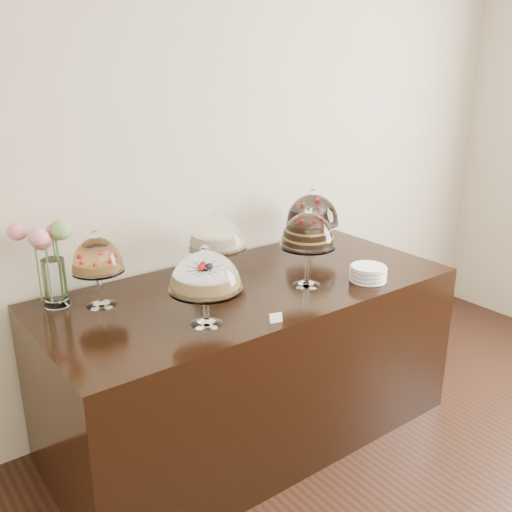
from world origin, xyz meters
TOP-DOWN VIEW (x-y plane):
  - wall_back at (0.00, 3.00)m, footprint 5.00×0.04m
  - display_counter at (-0.15, 2.45)m, footprint 2.20×1.00m
  - cake_stand_sugar_sponge at (-0.58, 2.20)m, footprint 0.33×0.33m
  - cake_stand_choco_layer at (0.10, 2.28)m, footprint 0.29×0.29m
  - cake_stand_cheesecake at (-0.17, 2.72)m, footprint 0.32×0.32m
  - cake_stand_dark_choco at (0.53, 2.72)m, footprint 0.33×0.33m
  - cake_stand_fruit_tart at (-0.88, 2.68)m, footprint 0.25×0.25m
  - flower_vase at (-1.06, 2.81)m, footprint 0.28×0.28m
  - plate_stack at (0.40, 2.13)m, footprint 0.19×0.19m
  - price_card_left at (-0.32, 2.02)m, footprint 0.06×0.03m

SIDE VIEW (x-z plane):
  - display_counter at x=-0.15m, z-range 0.00..0.90m
  - price_card_left at x=-0.32m, z-range 0.90..0.94m
  - plate_stack at x=0.40m, z-range 0.90..0.98m
  - cake_stand_cheesecake at x=-0.17m, z-range 0.94..1.29m
  - cake_stand_sugar_sponge at x=-0.58m, z-range 0.95..1.32m
  - cake_stand_fruit_tart at x=-0.88m, z-range 0.95..1.33m
  - cake_stand_dark_choco at x=0.53m, z-range 0.95..1.34m
  - flower_vase at x=-1.06m, z-range 0.95..1.39m
  - cake_stand_choco_layer at x=0.10m, z-range 0.97..1.40m
  - wall_back at x=0.00m, z-range 0.00..3.00m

